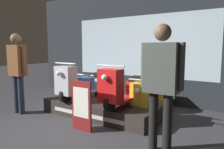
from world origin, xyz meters
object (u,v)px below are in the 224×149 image
Objects in this scene: scooter_backrow_2 at (152,100)px; scooter_display_right at (125,89)px; person_right_browsing at (161,76)px; scooter_backrow_1 at (122,96)px; price_sign_board at (82,106)px; person_left_browsing at (17,67)px; scooter_backrow_0 at (97,92)px; scooter_display_left at (82,84)px.

scooter_display_right is at bearing -116.31° from scooter_backrow_2.
scooter_display_right is at bearing 140.40° from person_right_browsing.
person_right_browsing is (1.61, -1.62, 0.77)m from scooter_backrow_1.
scooter_backrow_1 is 1.70× the size of price_sign_board.
scooter_backrow_1 is at bearing 180.00° from scooter_backrow_2.
scooter_backrow_2 is 0.85× the size of person_left_browsing.
person_right_browsing reaches higher than price_sign_board.
scooter_backrow_0 is 1.56m from scooter_backrow_2.
price_sign_board is (-0.34, -0.96, -0.20)m from scooter_display_right.
person_right_browsing is (2.33, -0.96, 0.45)m from scooter_display_left.
scooter_backrow_0 is at bearing 180.00° from scooter_backrow_2.
price_sign_board is (0.89, -1.62, 0.12)m from scooter_backrow_0.
scooter_display_right is 1.04m from price_sign_board.
scooter_backrow_1 is 1.63m from price_sign_board.
scooter_backrow_1 is (-0.45, 0.66, -0.32)m from scooter_display_right.
scooter_backrow_2 is at bearing 0.00° from scooter_backrow_0.
scooter_display_right is 1.70× the size of price_sign_board.
scooter_display_left is at bearing -85.45° from scooter_backrow_0.
person_right_browsing is (2.39, -1.62, 0.77)m from scooter_backrow_0.
price_sign_board is at bearing 179.99° from person_right_browsing.
scooter_display_left reaches higher than scooter_backrow_2.
person_left_browsing is at bearing -157.12° from scooter_display_right.
person_left_browsing reaches higher than scooter_backrow_2.
scooter_backrow_0 and scooter_backrow_2 have the same top height.
scooter_display_right reaches higher than price_sign_board.
scooter_display_left is 1.00× the size of scooter_backrow_1.
person_right_browsing is at bearing -0.01° from price_sign_board.
scooter_backrow_0 is 1.00× the size of scooter_backrow_2.
scooter_backrow_2 is at bearing 0.00° from scooter_backrow_1.
scooter_backrow_1 is at bearing 124.36° from scooter_display_right.
scooter_display_left is 1.00× the size of scooter_display_right.
scooter_backrow_0 is 1.00× the size of scooter_backrow_1.
scooter_display_left is at bearing 180.00° from scooter_display_right.
scooter_display_left is 0.74m from scooter_backrow_0.
scooter_backrow_2 is (1.50, 0.66, -0.32)m from scooter_display_left.
scooter_backrow_1 is 0.78m from scooter_backrow_2.
scooter_backrow_0 is at bearing 94.55° from scooter_display_left.
scooter_display_left is 1.67m from scooter_backrow_2.
scooter_backrow_2 is (0.78, 0.00, 0.00)m from scooter_backrow_1.
price_sign_board is at bearing -86.22° from scooter_backrow_1.
person_right_browsing is 2.00× the size of price_sign_board.
scooter_display_left is at bearing -156.29° from scooter_backrow_2.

